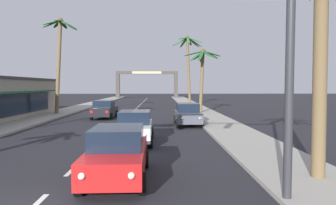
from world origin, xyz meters
TOP-DOWN VIEW (x-y plane):
  - sidewalk_right at (7.80, 20.00)m, footprint 3.20×110.00m
  - sidewalk_left at (-7.80, 20.00)m, footprint 3.20×110.00m
  - lane_markings at (0.41, 19.88)m, footprint 4.28×87.14m
  - traffic_signal_mast at (3.29, 0.71)m, footprint 10.13×0.41m
  - sedan_lead_at_stop_bar at (1.78, 2.86)m, footprint 2.00×4.47m
  - sedan_third_in_queue at (1.81, 9.25)m, footprint 1.98×4.46m
  - sedan_oncoming_far at (-1.97, 21.45)m, footprint 2.06×4.50m
  - sedan_parked_nearest_kerb at (5.26, 16.36)m, footprint 1.98×4.47m
  - palm_left_third at (-7.30, 25.48)m, footprint 3.47×3.77m
  - palm_right_nearest at (8.10, 2.47)m, footprint 4.45×4.62m
  - palm_right_third at (7.71, 25.90)m, footprint 4.10×3.81m
  - palm_right_farthest at (7.20, 37.62)m, footprint 4.46×4.66m
  - town_gateway_arch at (0.00, 67.40)m, footprint 14.91×0.90m

SIDE VIEW (x-z plane):
  - lane_markings at x=0.41m, z-range 0.00..0.01m
  - sidewalk_right at x=7.80m, z-range 0.00..0.14m
  - sidewalk_left at x=-7.80m, z-range 0.00..0.14m
  - sedan_lead_at_stop_bar at x=1.78m, z-range 0.01..1.69m
  - sedan_third_in_queue at x=1.81m, z-range 0.01..1.69m
  - sedan_oncoming_far at x=-1.97m, z-range 0.01..1.69m
  - sedan_parked_nearest_kerb at x=5.26m, z-range 0.01..1.69m
  - town_gateway_arch at x=0.00m, z-range 0.99..7.53m
  - traffic_signal_mast at x=3.29m, z-range 1.47..8.79m
  - palm_right_third at x=7.71m, z-range 1.67..8.62m
  - palm_right_nearest at x=8.10m, z-range 1.56..9.12m
  - palm_left_third at x=-7.30m, z-range 1.83..11.85m
  - palm_right_farthest at x=7.20m, z-range 2.31..12.52m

